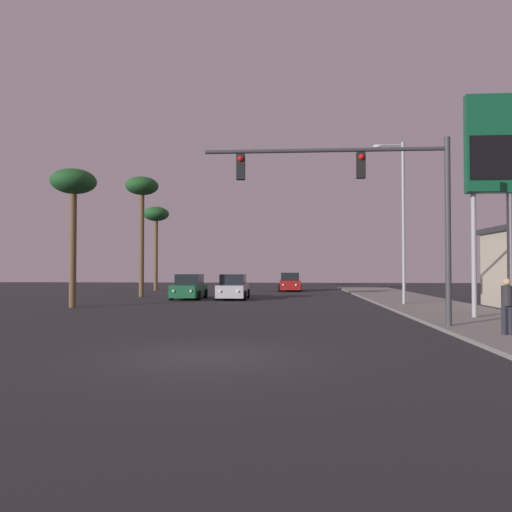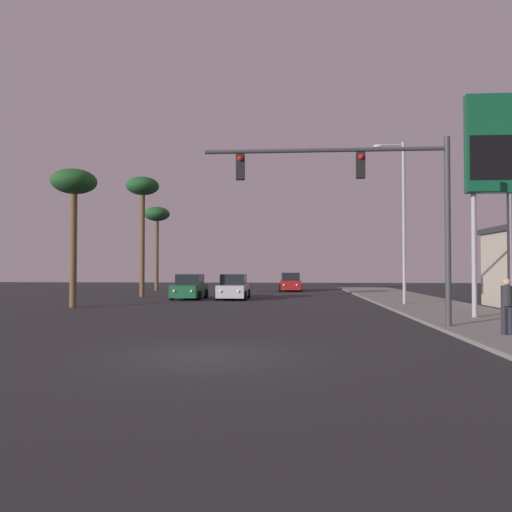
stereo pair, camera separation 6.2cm
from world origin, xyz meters
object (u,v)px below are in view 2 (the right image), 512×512
object	(u,v)px
car_red	(290,283)
traffic_light_mast	(374,190)
gas_station_sign	(491,156)
palm_tree_near	(74,188)
car_green	(190,288)
palm_tree_mid	(143,193)
car_silver	(233,288)
pedestrian_on_sidewalk	(507,304)
street_lamp	(401,214)
palm_tree_far	(157,218)

from	to	relation	value
car_red	traffic_light_mast	size ratio (longest dim) A/B	0.51
car_red	gas_station_sign	bearing A→B (deg)	106.42
car_red	palm_tree_near	xyz separation A→B (m)	(-11.54, -19.80, 5.62)
traffic_light_mast	car_green	bearing A→B (deg)	121.34
palm_tree_mid	palm_tree_near	bearing A→B (deg)	-94.05
car_silver	pedestrian_on_sidewalk	size ratio (longest dim) A/B	2.58
palm_tree_near	palm_tree_mid	size ratio (longest dim) A/B	0.84
street_lamp	gas_station_sign	bearing A→B (deg)	-75.53
pedestrian_on_sidewalk	palm_tree_near	distance (m)	21.48
car_silver	traffic_light_mast	xyz separation A→B (m)	(6.72, -15.84, 4.03)
palm_tree_near	car_red	bearing A→B (deg)	59.77
gas_station_sign	palm_tree_mid	world-z (taller)	gas_station_sign
traffic_light_mast	palm_tree_near	world-z (taller)	palm_tree_near
pedestrian_on_sidewalk	palm_tree_mid	xyz separation A→B (m)	(-17.26, 20.50, 6.60)
palm_tree_far	car_green	bearing A→B (deg)	-65.36
car_silver	palm_tree_near	bearing A→B (deg)	44.40
car_green	car_red	size ratio (longest dim) A/B	1.00
street_lamp	car_red	bearing A→B (deg)	109.45
car_red	street_lamp	world-z (taller)	street_lamp
car_red	pedestrian_on_sidewalk	world-z (taller)	pedestrian_on_sidewalk
car_green	pedestrian_on_sidewalk	bearing A→B (deg)	126.70
gas_station_sign	pedestrian_on_sidewalk	size ratio (longest dim) A/B	5.39
street_lamp	palm_tree_far	bearing A→B (deg)	136.54
traffic_light_mast	gas_station_sign	xyz separation A→B (m)	(5.20, 3.15, 1.83)
pedestrian_on_sidewalk	car_green	bearing A→B (deg)	126.13
traffic_light_mast	palm_tree_mid	distance (m)	23.07
gas_station_sign	pedestrian_on_sidewalk	distance (m)	7.90
palm_tree_far	palm_tree_mid	bearing A→B (deg)	-80.61
traffic_light_mast	palm_tree_far	xyz separation A→B (m)	(-15.39, 28.32, 1.99)
traffic_light_mast	pedestrian_on_sidewalk	world-z (taller)	traffic_light_mast
palm_tree_far	palm_tree_mid	world-z (taller)	palm_tree_mid
traffic_light_mast	palm_tree_far	bearing A→B (deg)	118.52
gas_station_sign	street_lamp	bearing A→B (deg)	104.47
car_red	gas_station_sign	size ratio (longest dim) A/B	0.48
palm_tree_near	street_lamp	bearing A→B (deg)	7.47
traffic_light_mast	gas_station_sign	size ratio (longest dim) A/B	0.95
palm_tree_mid	gas_station_sign	bearing A→B (deg)	-38.70
traffic_light_mast	palm_tree_mid	world-z (taller)	palm_tree_mid
car_green	palm_tree_near	xyz separation A→B (m)	(-4.72, -7.65, 5.62)
car_silver	palm_tree_near	distance (m)	12.16
car_red	pedestrian_on_sidewalk	distance (m)	30.97
car_red	gas_station_sign	distance (m)	26.90
car_silver	pedestrian_on_sidewalk	distance (m)	20.73
car_red	palm_tree_far	bearing A→B (deg)	-2.47
street_lamp	gas_station_sign	world-z (taller)	same
pedestrian_on_sidewalk	palm_tree_far	world-z (taller)	palm_tree_far
gas_station_sign	palm_tree_far	world-z (taller)	gas_station_sign
pedestrian_on_sidewalk	car_red	bearing A→B (deg)	101.98
gas_station_sign	palm_tree_near	size ratio (longest dim) A/B	1.22
car_green	palm_tree_near	size ratio (longest dim) A/B	0.58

